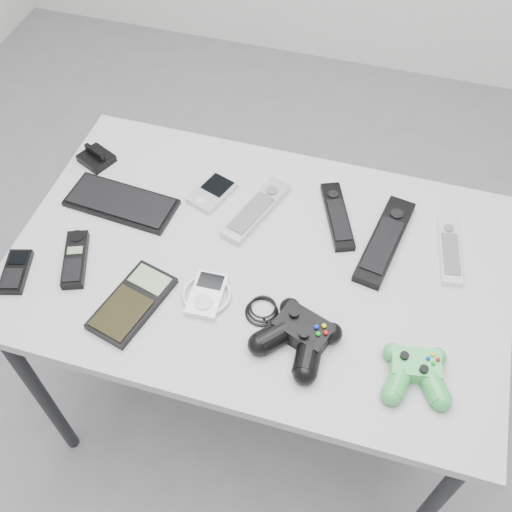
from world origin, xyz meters
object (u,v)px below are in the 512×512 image
(pda, at_px, (212,192))
(mp3_player, at_px, (207,294))
(mobile_phone, at_px, (16,271))
(cordless_handset, at_px, (75,259))
(controller_green, at_px, (416,371))
(controller_black, at_px, (299,335))
(desk, at_px, (259,275))
(remote_silver_b, at_px, (450,250))
(remote_silver_a, at_px, (256,210))
(remote_black_a, at_px, (337,216))
(remote_black_b, at_px, (385,240))
(calculator, at_px, (132,303))
(pda_keyboard, at_px, (121,202))

(pda, distance_m, mp3_player, 0.29)
(mobile_phone, xyz_separation_m, cordless_handset, (0.11, 0.06, 0.00))
(controller_green, bearing_deg, controller_black, 167.34)
(desk, distance_m, mobile_phone, 0.53)
(mp3_player, bearing_deg, remote_silver_b, 26.26)
(desk, bearing_deg, remote_silver_a, 108.78)
(mobile_phone, bearing_deg, controller_black, -14.80)
(remote_black_a, bearing_deg, remote_silver_b, -28.31)
(controller_black, bearing_deg, remote_black_b, 86.34)
(remote_silver_b, xyz_separation_m, mobile_phone, (-0.89, -0.32, 0.00))
(pda, xyz_separation_m, calculator, (-0.06, -0.34, 0.00))
(controller_green, bearing_deg, mobile_phone, 170.31)
(mobile_phone, bearing_deg, remote_black_b, 6.42)
(mp3_player, distance_m, controller_black, 0.22)
(pda_keyboard, bearing_deg, cordless_handset, -93.46)
(remote_black_b, bearing_deg, remote_black_a, 169.46)
(desk, bearing_deg, pda_keyboard, 169.91)
(controller_black, distance_m, controller_green, 0.23)
(pda_keyboard, relative_size, controller_black, 1.00)
(cordless_handset, distance_m, controller_green, 0.75)
(pda, xyz_separation_m, remote_black_a, (0.30, 0.01, 0.00))
(remote_black_b, bearing_deg, pda, -174.55)
(pda, relative_size, mp3_player, 1.02)
(pda_keyboard, height_order, remote_black_a, remote_black_a)
(remote_black_a, xyz_separation_m, calculator, (-0.36, -0.35, -0.00))
(desk, relative_size, calculator, 5.66)
(desk, distance_m, pda, 0.23)
(remote_black_b, bearing_deg, calculator, -137.10)
(pda_keyboard, bearing_deg, calculator, -56.78)
(remote_black_a, relative_size, calculator, 1.04)
(pda_keyboard, relative_size, mobile_phone, 2.33)
(cordless_handset, height_order, controller_black, controller_black)
(remote_black_a, height_order, mobile_phone, remote_black_a)
(calculator, height_order, mp3_player, same)
(remote_black_b, distance_m, remote_silver_b, 0.14)
(pda_keyboard, distance_m, remote_silver_a, 0.32)
(mobile_phone, distance_m, calculator, 0.27)
(remote_silver_a, xyz_separation_m, remote_silver_b, (0.44, 0.01, -0.00))
(pda, relative_size, remote_silver_b, 0.60)
(pda_keyboard, bearing_deg, desk, -5.47)
(mobile_phone, height_order, calculator, same)
(remote_black_a, bearing_deg, mp3_player, -149.17)
(pda_keyboard, distance_m, remote_black_a, 0.51)
(pda, distance_m, remote_silver_b, 0.56)
(pda_keyboard, xyz_separation_m, mobile_phone, (-0.14, -0.25, 0.00))
(remote_silver_b, bearing_deg, desk, -170.04)
(pda_keyboard, distance_m, pda, 0.21)
(pda_keyboard, xyz_separation_m, remote_black_b, (0.61, 0.06, 0.00))
(desk, distance_m, remote_silver_b, 0.43)
(remote_silver_a, distance_m, remote_black_a, 0.19)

